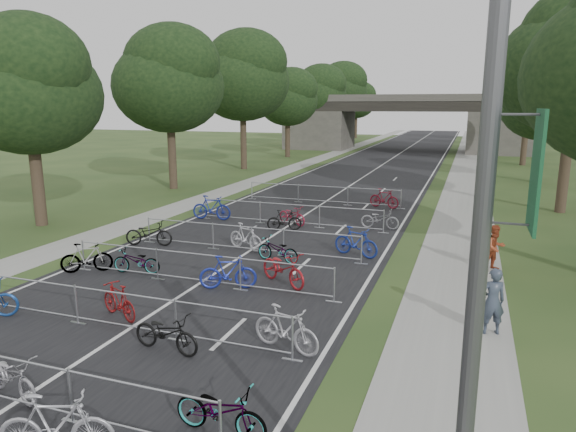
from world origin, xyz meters
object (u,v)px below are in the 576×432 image
Objects in this scene: lamppost at (482,264)px; pedestrian_b at (495,248)px; overpass_bridge at (406,123)px; pedestrian_a at (492,301)px.

lamppost is 5.01× the size of pedestrian_b.
pedestrian_b is at bearing 86.43° from lamppost.
lamppost is at bearing -82.47° from overpass_bridge.
pedestrian_a is (8.94, -54.73, -2.65)m from overpass_bridge.
pedestrian_a is 5.65m from pedestrian_b.
pedestrian_b is (9.20, -49.08, -2.71)m from overpass_bridge.
overpass_bridge is 63.55m from lamppost.
pedestrian_b is at bearing -112.02° from pedestrian_a.
pedestrian_a is at bearing 85.77° from lamppost.
overpass_bridge reaches higher than pedestrian_b.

